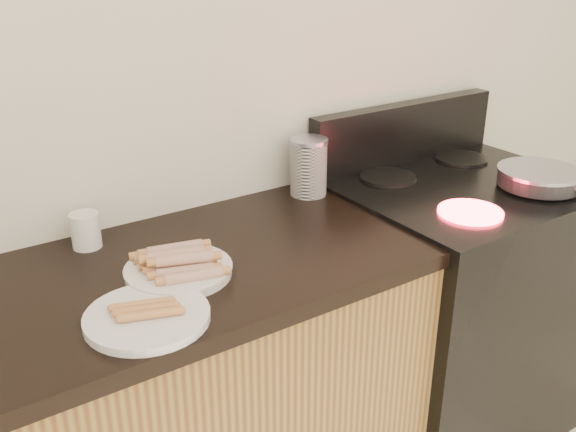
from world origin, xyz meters
TOP-DOWN VIEW (x-y plane):
  - wall_back at (0.00, 2.00)m, footprint 4.00×0.04m
  - stove at (0.78, 1.68)m, footprint 0.76×0.65m
  - stove_panel at (0.78, 1.96)m, footprint 0.76×0.06m
  - burner_near_left at (0.61, 1.51)m, footprint 0.18×0.18m
  - burner_near_right at (0.95, 1.51)m, footprint 0.18×0.18m
  - burner_far_left at (0.61, 1.84)m, footprint 0.18×0.18m
  - burner_far_right at (0.95, 1.84)m, footprint 0.18×0.18m
  - frying_pan at (0.93, 1.52)m, footprint 0.25×0.44m
  - main_plate at (-0.21, 1.65)m, footprint 0.28×0.28m
  - side_plate at (-0.35, 1.51)m, footprint 0.26×0.26m
  - hotdog_pile at (-0.21, 1.65)m, footprint 0.13×0.21m
  - plain_sausages at (-0.35, 1.51)m, footprint 0.12×0.10m
  - canister at (0.34, 1.90)m, footprint 0.11×0.11m
  - mug at (-0.34, 1.92)m, footprint 0.09×0.09m

SIDE VIEW (x-z plane):
  - stove at x=0.78m, z-range 0.00..0.91m
  - main_plate at x=-0.21m, z-range 0.90..0.92m
  - side_plate at x=-0.35m, z-range 0.90..0.92m
  - burner_near_left at x=0.61m, z-range 0.91..0.92m
  - burner_near_right at x=0.95m, z-range 0.91..0.92m
  - burner_far_left at x=0.61m, z-range 0.91..0.92m
  - burner_far_right at x=0.95m, z-range 0.91..0.92m
  - plain_sausages at x=-0.35m, z-range 0.92..0.94m
  - hotdog_pile at x=-0.21m, z-range 0.91..0.96m
  - mug at x=-0.34m, z-range 0.90..0.99m
  - frying_pan at x=0.93m, z-range 0.92..0.97m
  - canister at x=0.34m, z-range 0.90..1.08m
  - stove_panel at x=0.78m, z-range 0.91..1.11m
  - wall_back at x=0.00m, z-range 0.00..2.60m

